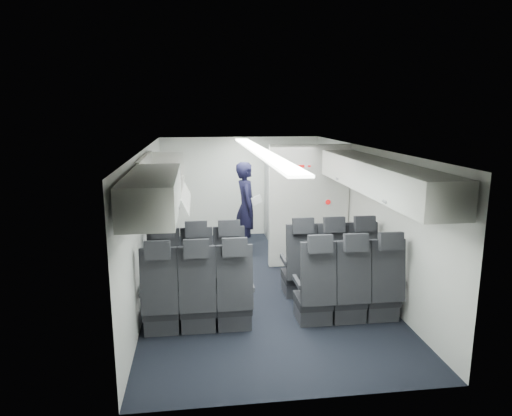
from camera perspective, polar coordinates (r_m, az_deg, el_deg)
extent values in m
cube|color=black|center=(7.36, 0.41, -9.49)|extent=(3.40, 6.00, 0.01)
cube|color=silver|center=(6.86, 0.44, 7.49)|extent=(3.40, 6.00, 0.01)
cube|color=silver|center=(9.95, -1.95, 2.68)|extent=(3.40, 0.01, 2.15)
cube|color=silver|center=(4.22, 6.14, -10.64)|extent=(3.40, 0.01, 2.15)
cube|color=silver|center=(7.01, -13.48, -1.66)|extent=(0.01, 6.00, 2.15)
cube|color=silver|center=(7.45, 13.49, -0.85)|extent=(0.01, 6.00, 2.15)
cube|color=white|center=(6.87, 0.44, 7.16)|extent=(0.25, 5.52, 0.03)
cube|color=black|center=(6.79, -11.15, -9.11)|extent=(0.44, 0.46, 0.12)
cube|color=#2D2D33|center=(6.85, -11.10, -10.36)|extent=(0.42, 0.42, 0.22)
cube|color=black|center=(6.44, -11.43, -6.08)|extent=(0.44, 0.20, 0.80)
cube|color=black|center=(6.28, -11.61, -2.74)|extent=(0.30, 0.12, 0.23)
cube|color=#2D2D33|center=(6.69, -13.16, -6.99)|extent=(0.05, 0.40, 0.06)
cube|color=#2D2D33|center=(6.66, -9.36, -6.92)|extent=(0.05, 0.40, 0.06)
cube|color=black|center=(6.78, -7.30, -9.03)|extent=(0.44, 0.46, 0.12)
cube|color=#2D2D33|center=(6.83, -7.27, -10.28)|extent=(0.42, 0.42, 0.22)
cube|color=black|center=(6.42, -7.40, -5.98)|extent=(0.44, 0.20, 0.80)
cube|color=black|center=(6.26, -7.50, -2.64)|extent=(0.30, 0.12, 0.23)
cube|color=#2D2D33|center=(6.66, -9.27, -6.92)|extent=(0.05, 0.40, 0.06)
cube|color=#2D2D33|center=(6.65, -5.46, -6.82)|extent=(0.05, 0.40, 0.06)
cube|color=black|center=(6.79, -3.46, -8.91)|extent=(0.44, 0.46, 0.12)
cube|color=#2D2D33|center=(6.85, -3.44, -10.16)|extent=(0.42, 0.42, 0.22)
cube|color=black|center=(6.43, -3.37, -5.86)|extent=(0.44, 0.20, 0.80)
cube|color=black|center=(6.27, -3.38, -2.52)|extent=(0.30, 0.12, 0.23)
cube|color=#2D2D33|center=(6.66, -5.37, -6.81)|extent=(0.05, 0.40, 0.06)
cube|color=#2D2D33|center=(6.68, -1.58, -6.68)|extent=(0.05, 0.40, 0.06)
cube|color=black|center=(6.93, 5.24, -8.48)|extent=(0.44, 0.46, 0.12)
cube|color=#2D2D33|center=(6.99, 5.22, -9.71)|extent=(0.42, 0.42, 0.22)
cube|color=black|center=(6.58, 5.74, -5.48)|extent=(0.44, 0.20, 0.80)
cube|color=black|center=(6.43, 5.91, -2.21)|extent=(0.30, 0.12, 0.23)
cube|color=#2D2D33|center=(6.77, 3.51, -6.46)|extent=(0.05, 0.40, 0.06)
cube|color=#2D2D33|center=(6.86, 7.15, -6.27)|extent=(0.05, 0.40, 0.06)
cube|color=black|center=(7.04, 8.85, -8.25)|extent=(0.44, 0.46, 0.12)
cube|color=#2D2D33|center=(7.10, 8.81, -9.46)|extent=(0.42, 0.42, 0.22)
cube|color=black|center=(6.70, 9.51, -5.28)|extent=(0.44, 0.20, 0.80)
cube|color=black|center=(6.54, 9.75, -2.06)|extent=(0.30, 0.12, 0.23)
cube|color=#2D2D33|center=(6.86, 7.23, -6.26)|extent=(0.05, 0.40, 0.06)
cube|color=#2D2D33|center=(6.99, 10.74, -6.05)|extent=(0.05, 0.40, 0.06)
cube|color=black|center=(7.18, 12.34, -7.99)|extent=(0.44, 0.46, 0.12)
cube|color=#2D2D33|center=(7.23, 12.28, -9.19)|extent=(0.42, 0.42, 0.22)
cube|color=black|center=(6.84, 13.13, -5.06)|extent=(0.44, 0.20, 0.80)
cube|color=black|center=(6.69, 13.44, -1.91)|extent=(0.30, 0.12, 0.23)
cube|color=#2D2D33|center=(6.99, 10.82, -6.05)|extent=(0.05, 0.40, 0.06)
cube|color=#2D2D33|center=(7.14, 14.19, -5.83)|extent=(0.05, 0.40, 0.06)
cube|color=black|center=(5.96, -11.68, -12.22)|extent=(0.44, 0.46, 0.12)
cube|color=#2D2D33|center=(6.03, -11.61, -13.61)|extent=(0.42, 0.42, 0.22)
cube|color=black|center=(5.59, -12.03, -8.94)|extent=(0.44, 0.20, 0.80)
cube|color=black|center=(5.41, -12.26, -5.17)|extent=(0.30, 0.12, 0.23)
cube|color=#2D2D33|center=(5.85, -14.00, -9.85)|extent=(0.05, 0.40, 0.06)
cube|color=#2D2D33|center=(5.81, -9.62, -9.79)|extent=(0.05, 0.40, 0.06)
cube|color=black|center=(5.94, -7.25, -12.14)|extent=(0.44, 0.46, 0.12)
cube|color=#2D2D33|center=(6.01, -7.21, -13.53)|extent=(0.42, 0.42, 0.22)
cube|color=black|center=(5.57, -7.36, -8.84)|extent=(0.44, 0.20, 0.80)
cube|color=black|center=(5.39, -7.47, -5.05)|extent=(0.30, 0.12, 0.23)
cube|color=#2D2D33|center=(5.81, -9.52, -9.79)|extent=(0.05, 0.40, 0.06)
cube|color=#2D2D33|center=(5.81, -5.12, -9.68)|extent=(0.05, 0.40, 0.06)
cube|color=black|center=(5.96, -2.82, -11.99)|extent=(0.44, 0.46, 0.12)
cube|color=#2D2D33|center=(6.03, -2.81, -13.38)|extent=(0.42, 0.42, 0.22)
cube|color=black|center=(5.58, -2.68, -8.69)|extent=(0.44, 0.20, 0.80)
cube|color=black|center=(5.41, -2.68, -4.91)|extent=(0.30, 0.12, 0.23)
cube|color=#2D2D33|center=(5.81, -5.02, -9.67)|extent=(0.05, 0.40, 0.06)
cube|color=#2D2D33|center=(5.84, -0.65, -9.50)|extent=(0.05, 0.40, 0.06)
cube|color=black|center=(6.12, 7.12, -11.39)|extent=(0.44, 0.46, 0.12)
cube|color=#2D2D33|center=(6.19, 7.08, -12.75)|extent=(0.42, 0.42, 0.22)
cube|color=black|center=(5.76, 7.79, -8.14)|extent=(0.44, 0.20, 0.80)
cube|color=black|center=(5.59, 8.04, -4.46)|extent=(0.30, 0.12, 0.23)
cube|color=#2D2D33|center=(5.94, 5.18, -9.18)|extent=(0.05, 0.40, 0.06)
cube|color=#2D2D33|center=(6.05, 9.30, -8.90)|extent=(0.05, 0.40, 0.06)
cube|color=black|center=(6.24, 11.20, -11.05)|extent=(0.44, 0.46, 0.12)
cube|color=#2D2D33|center=(6.31, 11.14, -12.39)|extent=(0.42, 0.42, 0.22)
cube|color=black|center=(5.89, 12.06, -7.84)|extent=(0.44, 0.20, 0.80)
cube|color=black|center=(5.72, 12.40, -4.23)|extent=(0.30, 0.12, 0.23)
cube|color=#2D2D33|center=(6.05, 9.40, -8.90)|extent=(0.05, 0.40, 0.06)
cube|color=#2D2D33|center=(6.19, 13.34, -8.58)|extent=(0.05, 0.40, 0.06)
cube|color=black|center=(6.40, 15.09, -10.67)|extent=(0.44, 0.46, 0.12)
cube|color=#2D2D33|center=(6.46, 15.01, -11.98)|extent=(0.42, 0.42, 0.22)
cube|color=black|center=(6.05, 16.12, -7.51)|extent=(0.44, 0.20, 0.80)
cube|color=black|center=(5.89, 16.53, -3.99)|extent=(0.30, 0.12, 0.23)
cube|color=#2D2D33|center=(6.19, 13.43, -8.58)|extent=(0.05, 0.40, 0.06)
cube|color=#2D2D33|center=(6.36, 17.18, -8.24)|extent=(0.05, 0.40, 0.06)
cube|color=silver|center=(4.87, -12.76, 1.86)|extent=(0.52, 1.80, 0.40)
cylinder|color=slate|center=(4.88, -9.75, 0.10)|extent=(0.04, 0.10, 0.04)
cube|color=#9E9E93|center=(6.62, -11.36, 2.82)|extent=(0.52, 1.70, 0.04)
cube|color=silver|center=(6.62, -13.69, 4.45)|extent=(0.06, 1.70, 0.44)
cube|color=silver|center=(5.77, -11.96, 3.46)|extent=(0.52, 0.04, 0.40)
cube|color=silver|center=(7.42, -11.02, 5.36)|extent=(0.52, 0.04, 0.40)
cube|color=silver|center=(6.63, -9.17, 1.94)|extent=(0.21, 1.61, 0.38)
cube|color=silver|center=(5.39, 18.43, 2.49)|extent=(0.52, 1.80, 0.40)
cylinder|color=slate|center=(5.31, 15.89, 0.77)|extent=(0.04, 0.10, 0.04)
cube|color=silver|center=(6.98, 12.22, 4.91)|extent=(0.52, 1.70, 0.40)
cylinder|color=slate|center=(6.93, 10.21, 3.60)|extent=(0.04, 0.10, 0.04)
cube|color=silver|center=(7.98, 6.61, 0.26)|extent=(1.40, 0.12, 2.13)
cube|color=white|center=(7.77, 5.94, 5.22)|extent=(0.24, 0.01, 0.10)
cube|color=red|center=(7.75, 5.60, 5.21)|extent=(0.13, 0.01, 0.04)
cube|color=red|center=(7.78, 6.68, 5.22)|extent=(0.05, 0.01, 0.03)
cylinder|color=white|center=(7.99, 8.98, 0.75)|extent=(0.11, 0.01, 0.11)
cylinder|color=red|center=(7.98, 8.99, 0.73)|extent=(0.09, 0.01, 0.09)
cube|color=#939399|center=(9.84, 3.73, 1.82)|extent=(0.85, 0.50, 1.90)
cube|color=#3F3F42|center=(9.68, 3.99, -1.08)|extent=(0.80, 0.01, 0.02)
cube|color=#3F3F42|center=(9.58, 4.03, 1.84)|extent=(0.80, 0.01, 0.02)
cube|color=#3F3F42|center=(9.50, 4.08, 4.80)|extent=(0.80, 0.01, 0.02)
cube|color=silver|center=(8.54, -12.01, -0.01)|extent=(0.10, 0.92, 1.86)
cylinder|color=black|center=(8.44, -11.75, 3.32)|extent=(0.03, 0.22, 0.22)
cube|color=gold|center=(8.81, -11.49, 0.72)|extent=(0.02, 0.10, 0.75)
cylinder|color=white|center=(7.74, -12.76, 1.36)|extent=(0.01, 0.11, 0.11)
cylinder|color=red|center=(7.74, -12.68, 1.37)|extent=(0.01, 0.09, 0.09)
imported|color=black|center=(8.74, -1.23, 0.06)|extent=(0.43, 0.65, 1.76)
cube|color=black|center=(6.80, -11.17, 4.27)|extent=(0.42, 0.35, 0.22)
cube|color=white|center=(8.68, 0.05, 0.99)|extent=(0.20, 0.12, 0.15)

